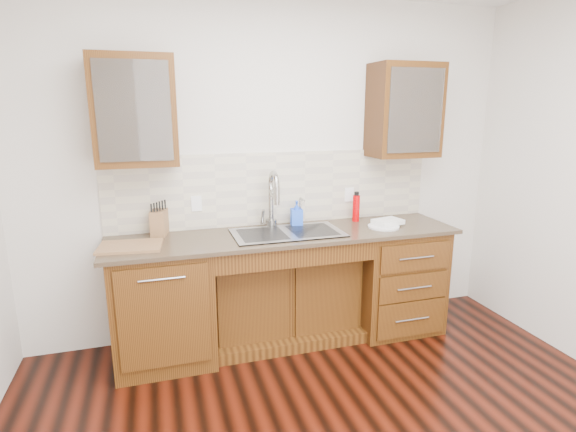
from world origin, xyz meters
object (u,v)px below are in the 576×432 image
object	(u,v)px
plate	(384,227)
knife_block	(159,223)
water_bottle	(356,208)
cutting_board	(130,246)
soap_bottle	(297,213)

from	to	relation	value
plate	knife_block	size ratio (longest dim) A/B	1.31
water_bottle	cutting_board	distance (m)	1.83
plate	cutting_board	bearing A→B (deg)	179.42
knife_block	cutting_board	bearing A→B (deg)	-112.73
soap_bottle	plate	world-z (taller)	soap_bottle
soap_bottle	knife_block	distance (m)	1.08
cutting_board	knife_block	bearing A→B (deg)	53.67
water_bottle	knife_block	distance (m)	1.61
plate	soap_bottle	bearing A→B (deg)	158.44
plate	knife_block	world-z (taller)	knife_block
cutting_board	water_bottle	bearing A→B (deg)	7.52
plate	knife_block	bearing A→B (deg)	170.25
soap_bottle	water_bottle	size ratio (longest dim) A/B	0.93
soap_bottle	knife_block	world-z (taller)	soap_bottle
soap_bottle	cutting_board	bearing A→B (deg)	-160.92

